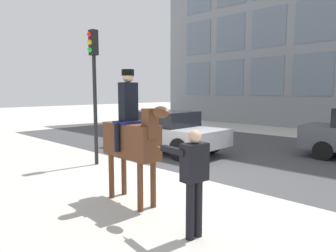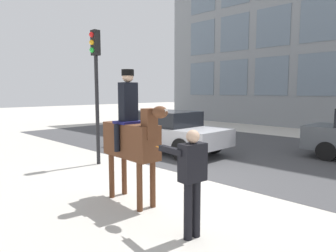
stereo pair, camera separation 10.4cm
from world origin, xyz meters
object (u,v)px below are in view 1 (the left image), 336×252
Objects in this scene: pedestrian_bystander at (193,175)px; street_car_near_lane at (165,130)px; traffic_light at (94,75)px; mounted_horse_lead at (132,136)px.

pedestrian_bystander reaches higher than street_car_near_lane.
street_car_near_lane is at bearing 88.15° from traffic_light.
traffic_light is (-3.24, 1.27, 1.33)m from mounted_horse_lead.
mounted_horse_lead is 3.73m from traffic_light.
traffic_light is (-5.00, 1.56, 1.69)m from pedestrian_bystander.
mounted_horse_lead reaches higher than street_car_near_lane.
street_car_near_lane is at bearing -33.15° from pedestrian_bystander.
mounted_horse_lead is 1.82m from pedestrian_bystander.
traffic_light is at bearing 162.32° from mounted_horse_lead.
street_car_near_lane is 1.16× the size of traffic_light.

